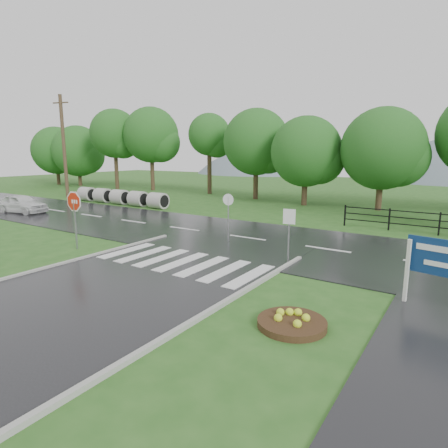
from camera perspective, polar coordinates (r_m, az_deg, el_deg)
The scene contains 14 objects.
ground at distance 11.30m, azimuth -23.35°, elevation -11.63°, with size 120.00×120.00×0.00m, color #2A5C1E.
main_road at distance 18.39m, azimuth 3.58°, elevation -2.23°, with size 90.00×8.00×0.04m, color black.
walkway at distance 10.40m, azimuth 29.11°, elevation -14.10°, with size 2.20×11.00×0.04m, color #29292B.
crosswalk at distance 14.40m, azimuth -6.49°, elevation -5.73°, with size 6.50×2.80×0.02m.
fence_west at distance 21.83m, azimuth 30.02°, elevation 0.33°, with size 9.58×0.08×1.20m.
hills at distance 73.43m, azimuth 28.19°, elevation -6.06°, with size 102.00×48.00×48.00m.
treeline at distance 30.86m, azimuth 18.40°, elevation 2.54°, with size 83.20×5.20×10.00m.
culvert_pipes at distance 31.65m, azimuth -15.58°, elevation 3.98°, with size 9.70×1.20×1.20m.
stop_sign at distance 17.27m, azimuth -21.88°, elevation 2.48°, with size 1.20×0.09×2.69m.
flower_bed at distance 9.48m, azimuth 10.31°, elevation -14.44°, with size 1.68×1.68×0.34m.
reg_sign_small at distance 14.18m, azimuth 9.88°, elevation -0.15°, with size 0.46×0.11×2.09m.
reg_sign_round at distance 17.28m, azimuth 0.65°, elevation 1.83°, with size 0.53×0.10×2.30m.
car_white at distance 29.70m, azimuth -28.39°, elevation 1.48°, with size 1.56×3.89×1.32m, color silver.
utility_pole_west at distance 37.99m, azimuth -23.21°, elevation 10.82°, with size 1.62×0.53×9.29m.
Camera 1 is at (8.94, -5.53, 4.14)m, focal length 30.00 mm.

